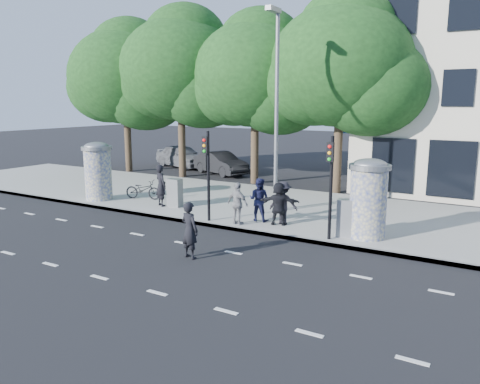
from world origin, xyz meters
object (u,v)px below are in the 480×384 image
Objects in this scene: ped_c at (259,200)px; car_mid at (221,163)px; ped_b at (161,185)px; traffic_pole_far at (331,177)px; ped_e at (238,204)px; cabinet_right at (346,218)px; ped_f at (279,203)px; ped_d at (283,203)px; ad_column_left at (98,170)px; traffic_pole_near at (207,167)px; man_road at (190,230)px; ad_column_right at (368,197)px; car_left at (182,156)px; cabinet_left at (175,193)px; street_lamp at (276,97)px; bicycle at (143,190)px.

ped_c is 0.38× the size of car_mid.
traffic_pole_far is at bearing -163.81° from ped_b.
ped_e reaches higher than cabinet_right.
traffic_pole_far is 2.12× the size of ped_f.
ped_d is (5.86, -0.04, -0.10)m from ped_b.
ad_column_left reaches higher than ped_e.
traffic_pole_near is 4.10m from man_road.
ad_column_left is 12.40m from ad_column_right.
ad_column_right is at bearing 14.58° from cabinet_right.
ped_e is 0.34× the size of car_left.
ped_b is at bearing 161.07° from traffic_pole_near.
cabinet_left is (-4.33, 4.75, -0.11)m from man_road.
street_lamp reaches higher than man_road.
man_road is at bearing -144.03° from bicycle.
traffic_pole_near is 12.62m from car_mid.
cabinet_left is at bearing -125.04° from car_left.
bicycle is (-10.68, 0.87, -0.94)m from ad_column_right.
traffic_pole_far is at bearing 138.13° from ped_d.
traffic_pole_near is 2.98m from ped_f.
car_left is at bearing 142.23° from street_lamp.
ad_column_right reaches higher than car_mid.
street_lamp is at bearing -76.28° from ped_f.
man_road is 0.37× the size of car_left.
ped_c is 1.36× the size of cabinet_left.
ped_b is 0.39× the size of car_left.
ped_e is at bearing -116.77° from car_left.
ad_column_left is 8.90m from street_lamp.
ped_b is 1.05× the size of man_road.
ped_c is (4.88, -0.12, -0.08)m from ped_b.
ped_d is 1.69m from ped_e.
ped_c is 6.60m from bicycle.
traffic_pole_near is at bearing -126.92° from car_mid.
cabinet_left is 0.95× the size of cabinet_right.
street_lamp is 4.26m from ped_c.
ped_c is at bearing -81.83° from street_lamp.
ped_d is at bearing -135.67° from ped_e.
ped_b reaches higher than cabinet_left.
ped_f is at bearing -8.65° from cabinet_left.
street_lamp is at bearing -109.09° from car_left.
ped_f reaches higher than ped_d.
traffic_pole_near is at bearing 6.08° from ped_d.
street_lamp reaches higher than ad_column_left.
ped_b reaches higher than ped_f.
traffic_pole_near reaches higher than cabinet_right.
traffic_pole_far is 2.72m from ped_d.
ad_column_right is 2.08× the size of cabinet_right.
ped_b is at bearing -127.60° from car_left.
ped_d is 0.93× the size of bicycle.
ped_e is 0.91× the size of man_road.
ped_b is 5.86m from ped_d.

